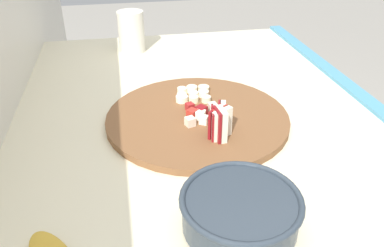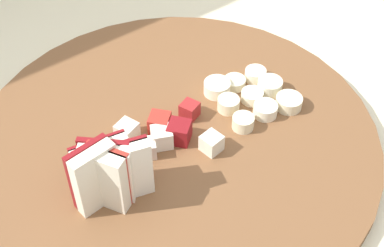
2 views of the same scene
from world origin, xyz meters
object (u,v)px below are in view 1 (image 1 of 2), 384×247
(ceramic_bowl, at_px, (240,211))
(small_jar, at_px, (131,32))
(cutting_board, at_px, (197,118))
(banana_slice_rows, at_px, (193,94))
(apple_wedge_fan, at_px, (219,122))
(apple_dice_pile, at_px, (199,113))

(ceramic_bowl, xyz_separation_m, small_jar, (0.83, 0.12, 0.03))
(cutting_board, relative_size, small_jar, 3.18)
(ceramic_bowl, bearing_deg, banana_slice_rows, -1.40)
(cutting_board, height_order, apple_wedge_fan, apple_wedge_fan)
(apple_wedge_fan, xyz_separation_m, apple_dice_pile, (0.08, 0.03, -0.02))
(banana_slice_rows, xyz_separation_m, small_jar, (0.40, 0.13, 0.04))
(small_jar, bearing_deg, apple_dice_pile, -166.72)
(apple_wedge_fan, bearing_deg, ceramic_bowl, 173.19)
(apple_wedge_fan, bearing_deg, apple_dice_pile, 17.84)
(apple_wedge_fan, distance_m, apple_dice_pile, 0.09)
(ceramic_bowl, bearing_deg, cutting_board, -0.41)
(cutting_board, xyz_separation_m, apple_wedge_fan, (-0.09, -0.03, 0.04))
(cutting_board, distance_m, ceramic_bowl, 0.34)
(banana_slice_rows, bearing_deg, ceramic_bowl, 178.60)
(apple_dice_pile, height_order, banana_slice_rows, apple_dice_pile)
(apple_dice_pile, relative_size, ceramic_bowl, 0.50)
(cutting_board, distance_m, apple_dice_pile, 0.02)
(apple_dice_pile, relative_size, small_jar, 0.71)
(apple_dice_pile, distance_m, banana_slice_rows, 0.10)
(banana_slice_rows, xyz_separation_m, ceramic_bowl, (-0.43, 0.01, 0.01))
(cutting_board, height_order, ceramic_bowl, ceramic_bowl)
(apple_dice_pile, xyz_separation_m, banana_slice_rows, (0.10, -0.01, -0.00))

